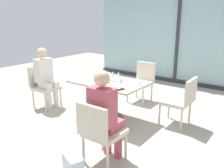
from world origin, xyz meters
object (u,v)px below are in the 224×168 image
person_front_right (105,112)px  wine_glass_4 (113,74)px  wine_glass_0 (139,76)px  chair_side_end (43,84)px  wine_glass_1 (119,74)px  wine_glass_3 (139,75)px  coffee_cup (109,80)px  chair_near_window (142,79)px  dining_table_main (109,90)px  chair_far_right (181,99)px  wine_glass_2 (121,80)px  person_side_end (46,75)px  chair_front_right (100,130)px  handbag_0 (73,166)px  cell_phone_on_table (121,90)px

person_front_right → wine_glass_4: 1.42m
wine_glass_0 → person_front_right: bearing=-77.8°
chair_side_end → person_front_right: person_front_right is taller
wine_glass_1 → wine_glass_4: same height
wine_glass_3 → coffee_cup: bearing=-138.3°
chair_near_window → wine_glass_4: (0.06, -1.19, 0.37)m
chair_side_end → dining_table_main: bearing=12.4°
chair_far_right → chair_near_window: same height
chair_near_window → wine_glass_3: 1.14m
dining_table_main → person_front_right: (0.81, -1.14, 0.15)m
dining_table_main → wine_glass_3: size_ratio=7.27×
dining_table_main → person_front_right: person_front_right is taller
chair_far_right → wine_glass_3: 0.84m
dining_table_main → wine_glass_1: wine_glass_1 is taller
chair_far_right → wine_glass_1: (-1.04, -0.41, 0.37)m
wine_glass_1 → wine_glass_3: same height
chair_side_end → chair_near_window: bearing=46.5°
chair_side_end → wine_glass_0: bearing=13.7°
wine_glass_0 → coffee_cup: 0.53m
wine_glass_1 → wine_glass_2: bearing=-48.9°
dining_table_main → person_side_end: 1.43m
chair_front_right → wine_glass_1: 1.52m
dining_table_main → chair_side_end: 1.53m
chair_near_window → person_side_end: size_ratio=0.69×
person_side_end → wine_glass_4: bearing=14.8°
wine_glass_4 → wine_glass_1: bearing=15.6°
person_front_right → chair_front_right: bearing=-90.0°
wine_glass_0 → chair_front_right: bearing=-78.7°
wine_glass_3 → handbag_0: 2.06m
wine_glass_1 → handbag_0: (0.54, -1.71, -0.72)m
wine_glass_2 → coffee_cup: bearing=159.8°
wine_glass_1 → person_side_end: bearing=-165.2°
chair_front_right → person_side_end: 2.39m
dining_table_main → person_side_end: bearing=-166.7°
person_front_right → wine_glass_0: size_ratio=6.81×
wine_glass_2 → cell_phone_on_table: (0.06, -0.10, -0.13)m
person_front_right → wine_glass_3: person_front_right is taller
chair_near_window → wine_glass_0: 1.26m
wine_glass_3 → wine_glass_4: same height
chair_far_right → wine_glass_4: bearing=-159.0°
coffee_cup → wine_glass_1: bearing=60.1°
wine_glass_1 → coffee_cup: size_ratio=2.06×
person_side_end → wine_glass_2: size_ratio=6.81×
wine_glass_3 → dining_table_main: bearing=-149.4°
chair_front_right → chair_near_window: size_ratio=1.00×
person_front_right → wine_glass_2: size_ratio=6.81×
wine_glass_0 → wine_glass_2: size_ratio=1.00×
person_front_right → wine_glass_4: (-0.75, 1.19, 0.16)m
person_side_end → coffee_cup: (1.45, 0.24, 0.08)m
dining_table_main → chair_front_right: 1.49m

